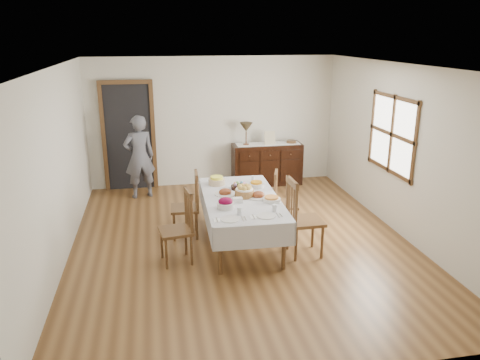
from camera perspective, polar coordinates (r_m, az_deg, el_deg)
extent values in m
plane|color=brown|center=(7.15, 0.15, -7.52)|extent=(6.00, 6.00, 0.00)
cube|color=silver|center=(6.50, 0.17, 13.75)|extent=(5.00, 6.00, 0.02)
cube|color=silver|center=(9.60, -3.24, 7.10)|extent=(5.00, 0.02, 2.60)
cube|color=silver|center=(3.97, 8.43, -8.37)|extent=(5.00, 0.02, 2.60)
cube|color=silver|center=(6.72, -21.28, 1.41)|extent=(0.02, 6.00, 2.60)
cube|color=silver|center=(7.57, 19.11, 3.36)|extent=(0.02, 6.00, 2.60)
cube|color=white|center=(7.78, 18.10, 5.32)|extent=(0.02, 1.30, 1.10)
cube|color=brown|center=(7.77, 18.02, 5.32)|extent=(0.03, 1.46, 1.26)
cube|color=black|center=(9.55, -13.39, 5.06)|extent=(0.90, 0.06, 2.10)
cube|color=brown|center=(9.53, -13.39, 5.04)|extent=(1.04, 0.08, 2.18)
cube|color=#BABBBF|center=(6.84, 0.15, -2.29)|extent=(1.09, 2.10, 0.04)
cylinder|color=brown|center=(6.11, -2.45, -8.61)|extent=(0.06, 0.06, 0.67)
cylinder|color=brown|center=(6.26, 5.38, -8.04)|extent=(0.06, 0.06, 0.67)
cylinder|color=brown|center=(7.76, -4.03, -2.85)|extent=(0.06, 0.06, 0.67)
cylinder|color=brown|center=(7.87, 2.15, -2.51)|extent=(0.06, 0.06, 0.67)
cube|color=#BABBBF|center=(6.83, -4.24, -3.64)|extent=(0.08, 2.12, 0.32)
cube|color=#BABBBF|center=(6.99, 4.44, -3.14)|extent=(0.08, 2.12, 0.32)
cube|color=#BABBBF|center=(5.94, 1.80, -6.95)|extent=(1.08, 0.05, 0.32)
cube|color=#BABBBF|center=(7.87, -1.08, -0.72)|extent=(1.08, 0.05, 0.32)
cube|color=brown|center=(6.44, -7.85, -6.19)|extent=(0.48, 0.48, 0.04)
cylinder|color=brown|center=(6.67, -9.52, -7.66)|extent=(0.04, 0.04, 0.43)
cylinder|color=brown|center=(6.36, -8.97, -8.92)|extent=(0.04, 0.04, 0.43)
cylinder|color=brown|center=(6.72, -6.62, -7.31)|extent=(0.04, 0.04, 0.43)
cylinder|color=brown|center=(6.42, -5.93, -8.53)|extent=(0.04, 0.04, 0.43)
cylinder|color=brown|center=(6.54, -6.62, -3.11)|extent=(0.04, 0.04, 0.56)
cylinder|color=brown|center=(6.21, -5.88, -4.23)|extent=(0.04, 0.04, 0.56)
cube|color=brown|center=(6.29, -6.33, -1.60)|extent=(0.10, 0.40, 0.08)
cylinder|color=brown|center=(6.46, -6.44, -3.55)|extent=(0.02, 0.02, 0.46)
cylinder|color=brown|center=(6.38, -6.25, -3.83)|extent=(0.02, 0.02, 0.46)
cylinder|color=brown|center=(6.30, -6.06, -4.11)|extent=(0.02, 0.02, 0.46)
cube|color=brown|center=(7.23, -6.75, -3.45)|extent=(0.44, 0.44, 0.04)
cylinder|color=brown|center=(7.48, -8.04, -4.74)|extent=(0.04, 0.04, 0.43)
cylinder|color=brown|center=(7.16, -8.03, -5.77)|extent=(0.04, 0.04, 0.43)
cylinder|color=brown|center=(7.48, -5.41, -4.63)|extent=(0.04, 0.04, 0.43)
cylinder|color=brown|center=(7.16, -5.27, -5.65)|extent=(0.04, 0.04, 0.43)
cylinder|color=brown|center=(7.31, -5.37, -0.81)|extent=(0.04, 0.04, 0.57)
cylinder|color=brown|center=(6.97, -5.22, -1.74)|extent=(0.04, 0.04, 0.57)
cube|color=brown|center=(7.07, -5.35, 0.60)|extent=(0.06, 0.41, 0.08)
cylinder|color=brown|center=(7.23, -5.33, -1.18)|extent=(0.02, 0.02, 0.46)
cylinder|color=brown|center=(7.15, -5.29, -1.41)|extent=(0.02, 0.02, 0.46)
cylinder|color=brown|center=(7.06, -5.25, -1.65)|extent=(0.02, 0.02, 0.46)
cube|color=brown|center=(6.64, 7.97, -4.98)|extent=(0.48, 0.48, 0.04)
cylinder|color=brown|center=(6.65, 9.98, -7.52)|extent=(0.04, 0.04, 0.48)
cylinder|color=brown|center=(6.97, 8.85, -6.25)|extent=(0.04, 0.04, 0.48)
cylinder|color=brown|center=(6.53, 6.85, -7.87)|extent=(0.04, 0.04, 0.48)
cylinder|color=brown|center=(6.85, 5.85, -6.55)|extent=(0.04, 0.04, 0.48)
cylinder|color=brown|center=(6.29, 6.87, -3.20)|extent=(0.04, 0.04, 0.63)
cylinder|color=brown|center=(6.65, 5.79, -2.01)|extent=(0.04, 0.04, 0.63)
cube|color=brown|center=(6.38, 6.39, -0.32)|extent=(0.05, 0.45, 0.09)
cylinder|color=brown|center=(6.38, 6.58, -3.07)|extent=(0.02, 0.02, 0.51)
cylinder|color=brown|center=(6.47, 6.31, -2.77)|extent=(0.02, 0.02, 0.51)
cylinder|color=brown|center=(6.56, 6.04, -2.47)|extent=(0.02, 0.02, 0.51)
cube|color=brown|center=(7.46, 5.71, -2.97)|extent=(0.50, 0.50, 0.04)
cylinder|color=brown|center=(7.39, 6.88, -5.09)|extent=(0.03, 0.03, 0.41)
cylinder|color=brown|center=(7.69, 6.91, -4.17)|extent=(0.03, 0.03, 0.41)
cylinder|color=brown|center=(7.39, 4.36, -4.99)|extent=(0.03, 0.03, 0.41)
cylinder|color=brown|center=(7.69, 4.49, -4.07)|extent=(0.03, 0.03, 0.41)
cylinder|color=brown|center=(7.21, 4.29, -1.40)|extent=(0.04, 0.04, 0.53)
cylinder|color=brown|center=(7.54, 4.44, -0.56)|extent=(0.04, 0.04, 0.53)
cube|color=brown|center=(7.31, 4.41, 0.73)|extent=(0.15, 0.37, 0.08)
cylinder|color=brown|center=(7.30, 4.33, -1.32)|extent=(0.02, 0.02, 0.44)
cylinder|color=brown|center=(7.38, 4.37, -1.11)|extent=(0.02, 0.02, 0.44)
cylinder|color=brown|center=(7.46, 4.40, -0.91)|extent=(0.02, 0.02, 0.44)
cube|color=black|center=(9.72, 3.29, 1.95)|extent=(1.42, 0.47, 0.85)
cube|color=black|center=(9.33, 1.13, 2.94)|extent=(0.40, 0.02, 0.17)
sphere|color=brown|center=(9.31, 1.16, 2.91)|extent=(0.03, 0.03, 0.03)
cube|color=black|center=(9.43, 3.68, 3.06)|extent=(0.40, 0.02, 0.17)
sphere|color=brown|center=(9.41, 3.71, 3.03)|extent=(0.03, 0.03, 0.03)
cube|color=black|center=(9.54, 6.17, 3.16)|extent=(0.40, 0.02, 0.17)
sphere|color=brown|center=(9.52, 6.20, 3.13)|extent=(0.03, 0.03, 0.03)
imported|color=#54555F|center=(9.01, -12.19, 3.11)|extent=(0.60, 0.46, 1.70)
cylinder|color=brown|center=(6.85, 0.54, -1.62)|extent=(0.28, 0.28, 0.11)
cylinder|color=white|center=(6.83, 0.54, -1.12)|extent=(0.25, 0.25, 0.02)
sphere|color=gold|center=(6.84, 1.12, -0.85)|extent=(0.08, 0.08, 0.08)
sphere|color=gold|center=(6.88, 0.81, -0.72)|extent=(0.08, 0.08, 0.08)
sphere|color=gold|center=(6.88, 0.30, -0.72)|extent=(0.08, 0.08, 0.08)
sphere|color=gold|center=(6.84, -0.03, -0.84)|extent=(0.08, 0.08, 0.08)
sphere|color=gold|center=(6.78, 0.06, -0.99)|extent=(0.08, 0.08, 0.08)
sphere|color=gold|center=(6.76, 0.52, -1.07)|extent=(0.08, 0.08, 0.08)
sphere|color=gold|center=(6.78, 0.99, -1.01)|extent=(0.08, 0.08, 0.08)
cylinder|color=black|center=(7.20, -0.07, -0.89)|extent=(0.27, 0.27, 0.05)
ellipsoid|color=pink|center=(7.20, 0.50, -0.48)|extent=(0.05, 0.05, 0.06)
ellipsoid|color=#67AFDB|center=(7.25, 0.20, -0.35)|extent=(0.05, 0.05, 0.06)
ellipsoid|color=#8EDF7D|center=(7.25, -0.30, -0.35)|extent=(0.05, 0.05, 0.06)
ellipsoid|color=#E99349|center=(7.20, -0.63, -0.46)|extent=(0.05, 0.05, 0.06)
ellipsoid|color=#9F80BF|center=(7.15, -0.54, -0.62)|extent=(0.05, 0.05, 0.06)
ellipsoid|color=#FFEF59|center=(7.12, -0.09, -0.69)|extent=(0.05, 0.05, 0.06)
ellipsoid|color=pink|center=(7.14, 0.37, -0.63)|extent=(0.05, 0.05, 0.06)
cylinder|color=silver|center=(6.96, -1.82, -1.72)|extent=(0.32, 0.32, 0.01)
ellipsoid|color=maroon|center=(6.95, -1.82, -1.48)|extent=(0.19, 0.16, 0.11)
cylinder|color=silver|center=(6.84, 2.24, -2.06)|extent=(0.33, 0.33, 0.01)
ellipsoid|color=maroon|center=(6.83, 2.24, -1.83)|extent=(0.19, 0.16, 0.11)
cylinder|color=silver|center=(6.41, -1.77, -3.12)|extent=(0.24, 0.24, 0.08)
ellipsoid|color=maroon|center=(6.39, -1.77, -2.61)|extent=(0.20, 0.17, 0.11)
cylinder|color=silver|center=(7.28, 2.00, -0.64)|extent=(0.24, 0.24, 0.07)
cylinder|color=orange|center=(7.26, 2.01, -0.28)|extent=(0.18, 0.18, 0.03)
cylinder|color=tan|center=(7.41, -2.85, -0.20)|extent=(0.27, 0.27, 0.09)
cylinder|color=#F2F03E|center=(7.39, -2.86, 0.29)|extent=(0.20, 0.20, 0.04)
cylinder|color=silver|center=(6.69, 3.86, -2.42)|extent=(0.26, 0.26, 0.05)
cylinder|color=orange|center=(6.67, 3.87, -2.13)|extent=(0.20, 0.20, 0.02)
cube|color=silver|center=(6.62, -0.32, -2.46)|extent=(0.14, 0.09, 0.07)
cylinder|color=silver|center=(6.04, -1.23, -4.79)|extent=(0.25, 0.25, 0.01)
cube|color=white|center=(6.01, -2.83, -4.93)|extent=(0.08, 0.12, 0.01)
cube|color=silver|center=(6.01, -2.83, -4.87)|extent=(0.02, 0.16, 0.01)
cube|color=silver|center=(6.06, 0.27, -4.71)|extent=(0.02, 0.18, 0.01)
cube|color=silver|center=(6.07, 0.64, -4.69)|extent=(0.02, 0.14, 0.01)
cylinder|color=silver|center=(6.18, -0.08, -3.80)|extent=(0.07, 0.07, 0.10)
cylinder|color=silver|center=(6.15, 3.21, -4.40)|extent=(0.25, 0.25, 0.01)
cube|color=white|center=(6.11, 1.65, -4.54)|extent=(0.08, 0.12, 0.01)
cube|color=silver|center=(6.11, 1.65, -4.48)|extent=(0.02, 0.16, 0.01)
cube|color=silver|center=(6.19, 4.65, -4.31)|extent=(0.02, 0.18, 0.01)
cube|color=silver|center=(6.20, 5.01, -4.28)|extent=(0.02, 0.14, 0.01)
cylinder|color=silver|center=(6.30, 4.21, -3.43)|extent=(0.07, 0.07, 0.10)
cylinder|color=silver|center=(7.47, -2.17, -0.04)|extent=(0.07, 0.07, 0.10)
cylinder|color=silver|center=(7.56, 1.60, 0.17)|extent=(0.06, 0.06, 0.10)
cube|color=white|center=(9.62, 3.41, 4.43)|extent=(1.30, 0.35, 0.01)
cylinder|color=brown|center=(9.50, 0.75, 4.36)|extent=(0.12, 0.12, 0.03)
cylinder|color=brown|center=(9.47, 0.75, 5.19)|extent=(0.02, 0.02, 0.25)
cone|color=#443922|center=(9.43, 0.75, 6.47)|extent=(0.26, 0.26, 0.18)
cube|color=#BEB38F|center=(9.52, 3.65, 5.13)|extent=(0.22, 0.08, 0.28)
cylinder|color=brown|center=(9.73, 6.26, 4.66)|extent=(0.20, 0.20, 0.06)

